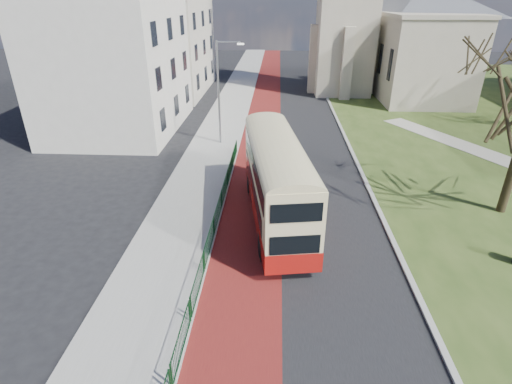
{
  "coord_description": "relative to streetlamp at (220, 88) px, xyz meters",
  "views": [
    {
      "loc": [
        0.12,
        -13.37,
        11.18
      ],
      "look_at": [
        -0.86,
        5.1,
        2.0
      ],
      "focal_mm": 28.0,
      "sensor_mm": 36.0,
      "label": 1
    }
  ],
  "objects": [
    {
      "name": "kerb_east",
      "position": [
        10.45,
        4.0,
        -4.53
      ],
      "size": [
        0.25,
        80.0,
        0.13
      ],
      "primitive_type": "cube",
      "color": "#999993",
      "rests_on": "ground"
    },
    {
      "name": "street_block_far",
      "position": [
        -9.65,
        20.0,
        1.17
      ],
      "size": [
        10.3,
        16.3,
        11.5
      ],
      "color": "#BCB49F",
      "rests_on": "ground"
    },
    {
      "name": "bus",
      "position": [
        4.54,
        -12.34,
        -2.04
      ],
      "size": [
        4.05,
        10.95,
        4.48
      ],
      "rotation": [
        0.0,
        0.0,
        0.15
      ],
      "color": "maroon",
      "rests_on": "ground"
    },
    {
      "name": "road_carriageway",
      "position": [
        5.85,
        2.0,
        -4.59
      ],
      "size": [
        9.0,
        120.0,
        0.01
      ],
      "primitive_type": "cube",
      "color": "black",
      "rests_on": "ground"
    },
    {
      "name": "bus_lane",
      "position": [
        3.15,
        2.0,
        -4.59
      ],
      "size": [
        3.4,
        120.0,
        0.01
      ],
      "primitive_type": "cube",
      "color": "#591414",
      "rests_on": "ground"
    },
    {
      "name": "pavement_west",
      "position": [
        -0.65,
        2.0,
        -4.53
      ],
      "size": [
        4.0,
        120.0,
        0.12
      ],
      "primitive_type": "cube",
      "color": "gray",
      "rests_on": "ground"
    },
    {
      "name": "kerb_west",
      "position": [
        1.35,
        2.0,
        -4.53
      ],
      "size": [
        0.25,
        120.0,
        0.13
      ],
      "primitive_type": "cube",
      "color": "#999993",
      "rests_on": "ground"
    },
    {
      "name": "streetlamp",
      "position": [
        0.0,
        0.0,
        0.0
      ],
      "size": [
        2.13,
        0.18,
        8.0
      ],
      "color": "gray",
      "rests_on": "pavement_west"
    },
    {
      "name": "ground",
      "position": [
        4.35,
        -18.0,
        -4.59
      ],
      "size": [
        160.0,
        160.0,
        0.0
      ],
      "primitive_type": "plane",
      "color": "black",
      "rests_on": "ground"
    },
    {
      "name": "pedestrian_railing",
      "position": [
        1.4,
        -14.0,
        -4.04
      ],
      "size": [
        0.07,
        24.0,
        1.12
      ],
      "color": "#0D3918",
      "rests_on": "ground"
    },
    {
      "name": "street_block_near",
      "position": [
        -9.65,
        4.0,
        1.92
      ],
      "size": [
        10.3,
        14.3,
        13.0
      ],
      "color": "beige",
      "rests_on": "ground"
    }
  ]
}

